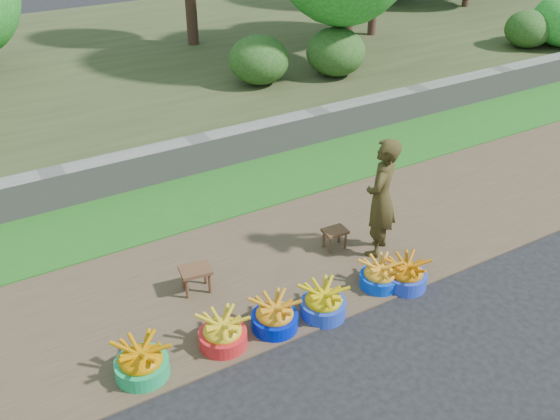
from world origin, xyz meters
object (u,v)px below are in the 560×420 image
basin_e (380,275)px  basin_f (406,274)px  stool_right (335,234)px  stool_left (196,273)px  vendor_woman (381,198)px  basin_a (141,362)px  basin_d (323,302)px  basin_b (223,333)px  basin_c (275,316)px

basin_e → basin_f: basin_f is taller
basin_e → stool_right: size_ratio=1.51×
stool_left → vendor_woman: size_ratio=0.25×
basin_e → vendor_woman: vendor_woman is taller
basin_f → vendor_woman: bearing=79.2°
basin_e → vendor_woman: 0.95m
basin_a → basin_d: size_ratio=1.04×
basin_b → basin_f: bearing=-4.4°
basin_f → basin_d: bearing=177.1°
basin_b → stool_left: (0.13, 0.96, 0.10)m
basin_c → vendor_woman: bearing=17.9°
basin_a → basin_e: (2.89, -0.05, -0.02)m
stool_left → stool_right: bearing=-2.3°
basin_f → basin_e: bearing=151.9°
basin_d → basin_e: bearing=5.8°
basin_f → stool_left: size_ratio=1.28×
basin_e → stool_left: bearing=152.4°
basin_b → basin_e: size_ratio=1.07×
basin_d → stool_right: basin_d is taller
vendor_woman → basin_e: bearing=19.2°
stool_left → stool_right: stool_left is taller
basin_c → stool_right: 1.70m
basin_f → stool_right: basin_f is taller
stool_right → basin_f: bearing=-75.2°
basin_c → basin_d: (0.57, -0.07, 0.00)m
stool_left → stool_right: 1.89m
basin_d → stool_left: bearing=133.9°
basin_a → basin_c: basin_a is taller
basin_a → basin_f: (3.16, -0.19, -0.01)m
basin_b → basin_d: (1.17, -0.12, 0.00)m
basin_e → vendor_woman: size_ratio=0.31×
basin_c → basin_e: 1.43m
basin_d → basin_f: 1.13m
basin_b → stool_left: size_ratio=1.31×
basin_c → basin_f: basin_c is taller
basin_b → basin_e: (2.02, -0.03, -0.01)m
basin_a → basin_c: (1.46, -0.06, -0.01)m
basin_d → basin_f: bearing=-2.9°
stool_right → vendor_woman: 0.78m
basin_d → vendor_woman: bearing=27.8°
basin_b → vendor_woman: vendor_woman is taller
basin_f → stool_left: (-2.16, 1.13, 0.10)m
basin_b → basin_c: 0.60m
basin_b → stool_left: basin_b is taller
basin_a → vendor_woman: vendor_woman is taller
basin_a → basin_d: (2.03, -0.14, -0.01)m
basin_f → basin_c: bearing=175.6°
basin_e → stool_right: basin_e is taller
basin_a → basin_c: size_ratio=1.05×
stool_right → basin_a: bearing=-163.3°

